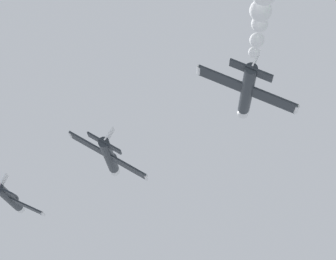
% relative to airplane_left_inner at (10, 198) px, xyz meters
% --- Properties ---
extents(airplane_left_inner, '(8.85, 10.35, 4.30)m').
position_rel_airplane_left_inner_xyz_m(airplane_left_inner, '(0.00, 0.00, 0.00)').
color(airplane_left_inner, '#23282D').
extents(airplane_right_inner, '(8.41, 10.35, 5.18)m').
position_rel_airplane_left_inner_xyz_m(airplane_right_inner, '(12.55, -8.79, 2.12)').
color(airplane_right_inner, '#23282D').
extents(airplane_left_outer, '(8.83, 10.35, 4.34)m').
position_rel_airplane_left_inner_xyz_m(airplane_left_outer, '(26.00, -20.09, 4.46)').
color(airplane_left_outer, '#23282D').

